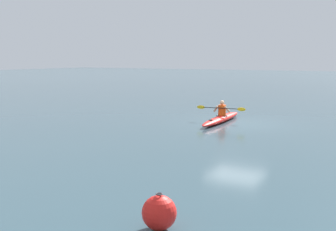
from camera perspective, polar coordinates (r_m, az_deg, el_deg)
name	(u,v)px	position (r m, az deg, el deg)	size (l,w,h in m)	color
ground_plane	(237,123)	(19.69, 9.27, -1.03)	(160.00, 160.00, 0.00)	#334C56
kayak	(221,119)	(20.01, 7.19, -0.42)	(0.95, 4.86, 0.29)	red
kayaker	(222,109)	(20.00, 7.26, 0.85)	(2.37, 0.49, 0.71)	#E04C14
mooring_buoy_orange_mid	(159,213)	(7.58, -1.19, -12.94)	(0.62, 0.62, 0.66)	red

